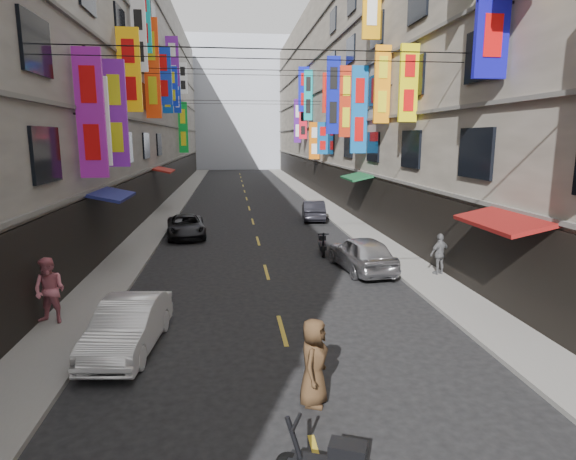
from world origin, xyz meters
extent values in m
cube|color=slate|center=(-6.00, 42.00, 0.06)|extent=(2.00, 90.00, 0.12)
cube|color=slate|center=(6.00, 42.00, 0.06)|extent=(2.00, 90.00, 0.12)
cube|color=gray|center=(-12.00, 42.00, 9.50)|extent=(10.00, 90.00, 19.00)
cube|color=black|center=(-6.95, 42.00, 1.50)|extent=(0.12, 85.50, 3.00)
cube|color=#66635E|center=(-6.94, 42.00, 3.20)|extent=(0.16, 90.00, 0.14)
cube|color=#66635E|center=(-6.94, 42.00, 6.40)|extent=(0.16, 90.00, 0.14)
cube|color=#66635E|center=(-6.94, 42.00, 9.60)|extent=(0.16, 90.00, 0.14)
cube|color=#66635E|center=(-6.94, 42.00, 12.80)|extent=(0.16, 90.00, 0.14)
cube|color=#A79D8C|center=(12.00, 42.00, 9.50)|extent=(10.00, 90.00, 19.00)
cube|color=black|center=(6.95, 42.00, 1.50)|extent=(0.12, 85.50, 3.00)
cube|color=#66635E|center=(6.94, 42.00, 3.20)|extent=(0.16, 90.00, 0.14)
cube|color=#66635E|center=(6.94, 42.00, 6.40)|extent=(0.16, 90.00, 0.14)
cube|color=#66635E|center=(6.94, 42.00, 9.60)|extent=(0.16, 90.00, 0.14)
cube|color=#66635E|center=(6.94, 42.00, 12.80)|extent=(0.16, 90.00, 0.14)
cube|color=#A7ACBA|center=(0.00, 92.00, 11.00)|extent=(18.00, 8.00, 22.00)
cube|color=#0F0D98|center=(6.39, 19.52, 9.21)|extent=(1.02, 0.18, 4.32)
cylinder|color=black|center=(6.44, 19.52, 9.21)|extent=(1.12, 0.08, 0.08)
cube|color=#841885|center=(-6.40, 24.18, 6.18)|extent=(1.01, 0.18, 4.67)
cylinder|color=black|center=(-6.45, 24.18, 6.18)|extent=(1.11, 0.08, 0.08)
cube|color=silver|center=(-6.54, 26.07, 5.96)|extent=(0.72, 0.18, 3.54)
cylinder|color=black|center=(-6.59, 26.07, 5.96)|extent=(0.82, 0.08, 0.08)
cube|color=yellow|center=(6.49, 26.45, 7.66)|extent=(0.82, 0.18, 3.30)
cylinder|color=black|center=(6.54, 26.45, 7.66)|extent=(0.92, 0.08, 0.08)
cube|color=#6D1A94|center=(-6.40, 28.23, 6.37)|extent=(0.99, 0.18, 4.70)
cylinder|color=black|center=(-6.45, 28.23, 6.37)|extent=(1.09, 0.08, 0.08)
cube|color=orange|center=(6.49, 30.24, 8.00)|extent=(0.82, 0.18, 3.87)
cylinder|color=black|center=(6.54, 30.24, 8.00)|extent=(0.92, 0.08, 0.08)
cube|color=#FFB50D|center=(-6.33, 31.56, 8.69)|extent=(1.13, 0.18, 4.13)
cylinder|color=black|center=(-6.38, 31.56, 8.69)|extent=(1.23, 0.08, 0.08)
cube|color=#0E5AAC|center=(6.41, 34.36, 6.96)|extent=(0.98, 0.18, 5.12)
cylinder|color=black|center=(6.46, 34.36, 6.96)|extent=(1.08, 0.08, 0.08)
cube|color=silver|center=(-6.48, 35.82, 11.15)|extent=(0.84, 0.18, 3.99)
cylinder|color=black|center=(-6.53, 35.82, 11.15)|extent=(0.94, 0.08, 0.08)
cube|color=#0DA2A3|center=(-6.48, 37.79, 12.61)|extent=(0.84, 0.18, 4.15)
cylinder|color=black|center=(-6.53, 37.79, 12.61)|extent=(0.94, 0.08, 0.08)
cube|color=red|center=(6.45, 37.96, 7.70)|extent=(0.89, 0.18, 4.65)
cylinder|color=black|center=(6.50, 37.96, 7.70)|extent=(0.99, 0.08, 0.08)
cube|color=#F23C0D|center=(-6.40, 39.52, 9.84)|extent=(1.01, 0.18, 6.42)
cylinder|color=black|center=(-6.45, 39.52, 9.84)|extent=(1.11, 0.08, 0.08)
cube|color=#0D16A0|center=(6.40, 41.88, 8.43)|extent=(1.01, 0.18, 5.64)
cylinder|color=black|center=(6.45, 41.88, 8.43)|extent=(1.11, 0.08, 0.08)
cube|color=#0E2DAB|center=(-6.28, 44.13, 9.95)|extent=(1.24, 0.18, 4.25)
cylinder|color=black|center=(-6.33, 44.13, 9.95)|extent=(1.34, 0.08, 0.08)
cube|color=red|center=(6.48, 44.43, 8.85)|extent=(0.83, 0.18, 3.10)
cylinder|color=black|center=(6.53, 44.43, 8.85)|extent=(0.93, 0.08, 0.08)
cube|color=#0C5199|center=(6.45, 46.15, 5.29)|extent=(0.90, 0.18, 2.67)
cylinder|color=black|center=(6.50, 46.15, 5.29)|extent=(1.00, 0.08, 0.08)
cube|color=#0D43A2|center=(-6.47, 47.85, 9.17)|extent=(0.86, 0.18, 3.62)
cylinder|color=black|center=(-6.52, 47.85, 9.17)|extent=(0.96, 0.08, 0.08)
cube|color=#1024BB|center=(-6.36, 50.35, 9.79)|extent=(1.08, 0.18, 3.42)
cylinder|color=black|center=(-6.41, 50.35, 9.79)|extent=(1.18, 0.08, 0.08)
cube|color=#D45F0B|center=(6.41, 50.05, 5.06)|extent=(0.97, 0.18, 3.36)
cylinder|color=black|center=(6.46, 50.05, 5.06)|extent=(1.07, 0.08, 0.08)
cube|color=#641888|center=(-6.33, 51.55, 12.08)|extent=(1.13, 0.18, 4.31)
cylinder|color=black|center=(-6.38, 51.55, 12.08)|extent=(1.23, 0.08, 0.08)
cube|color=#0D969C|center=(6.48, 54.26, 9.49)|extent=(0.84, 0.18, 4.86)
cylinder|color=black|center=(6.53, 54.26, 9.49)|extent=(0.94, 0.08, 0.08)
cube|color=#0E27A4|center=(-6.55, 56.44, 9.77)|extent=(0.70, 0.18, 3.92)
cylinder|color=black|center=(-6.60, 56.44, 9.77)|extent=(0.80, 0.08, 0.08)
cube|color=#0F17B8|center=(6.34, 56.34, 10.25)|extent=(1.11, 0.18, 4.49)
cylinder|color=black|center=(6.39, 56.34, 10.25)|extent=(1.21, 0.08, 0.08)
cube|color=red|center=(6.48, 57.68, 6.83)|extent=(0.84, 0.18, 3.21)
cylinder|color=black|center=(6.53, 57.68, 6.83)|extent=(0.94, 0.08, 0.08)
cube|color=#0C8628|center=(-6.40, 59.89, 6.43)|extent=(1.00, 0.18, 5.43)
cylinder|color=black|center=(-6.45, 59.89, 6.43)|extent=(1.10, 0.08, 0.08)
cube|color=silver|center=(-6.43, 62.34, 11.89)|extent=(0.93, 0.18, 3.36)
cylinder|color=black|center=(-6.48, 62.34, 11.89)|extent=(1.03, 0.08, 0.08)
cube|color=#4A167C|center=(6.49, 62.14, 7.26)|extent=(0.81, 0.18, 4.96)
cylinder|color=black|center=(6.54, 62.14, 7.26)|extent=(0.91, 0.08, 0.08)
cube|color=maroon|center=(6.30, 18.00, 3.00)|extent=(1.39, 3.20, 0.41)
cube|color=navy|center=(-6.30, 26.00, 3.00)|extent=(1.39, 3.20, 0.41)
cube|color=#154E2A|center=(6.30, 34.00, 3.00)|extent=(1.39, 3.20, 0.41)
cube|color=maroon|center=(-6.30, 42.00, 3.00)|extent=(1.39, 3.20, 0.41)
cylinder|color=black|center=(0.00, 22.00, 8.20)|extent=(14.00, 0.04, 0.04)
cylinder|color=black|center=(0.00, 36.00, 9.40)|extent=(14.00, 0.04, 0.04)
cylinder|color=black|center=(0.00, 50.00, 8.60)|extent=(14.00, 0.04, 0.04)
cube|color=gold|center=(0.00, 18.00, 0.01)|extent=(0.12, 2.20, 0.01)
cube|color=gold|center=(0.00, 24.00, 0.01)|extent=(0.12, 2.20, 0.01)
cube|color=gold|center=(0.00, 30.00, 0.01)|extent=(0.12, 2.20, 0.01)
cube|color=gold|center=(0.00, 36.00, 0.01)|extent=(0.12, 2.20, 0.01)
cube|color=gold|center=(0.00, 42.00, 0.01)|extent=(0.12, 2.20, 0.01)
cube|color=gold|center=(0.00, 48.00, 0.01)|extent=(0.12, 2.20, 0.01)
cube|color=gold|center=(0.00, 54.00, 0.01)|extent=(0.12, 2.20, 0.01)
cube|color=gold|center=(0.00, 60.00, 0.01)|extent=(0.12, 2.20, 0.01)
cube|color=gold|center=(0.00, 66.00, 0.01)|extent=(0.12, 2.20, 0.01)
cube|color=gold|center=(0.00, 72.00, 0.01)|extent=(0.12, 2.20, 0.01)
cube|color=gold|center=(0.00, 78.00, 0.01)|extent=(0.12, 2.20, 0.01)
cube|color=black|center=(0.30, 11.58, 0.75)|extent=(0.63, 0.51, 0.22)
cylinder|color=black|center=(-0.44, 11.90, 0.70)|extent=(0.36, 0.21, 0.88)
cylinder|color=black|center=(-0.44, 11.90, 1.05)|extent=(0.25, 0.48, 0.06)
cylinder|color=black|center=(2.74, 26.15, 0.25)|extent=(0.18, 0.51, 0.50)
cylinder|color=black|center=(2.89, 27.44, 0.25)|extent=(0.18, 0.51, 0.50)
cube|color=black|center=(2.81, 26.79, 0.40)|extent=(0.45, 1.33, 0.18)
cube|color=black|center=(2.84, 27.04, 0.75)|extent=(0.38, 0.58, 0.22)
cylinder|color=black|center=(2.75, 26.25, 0.70)|extent=(0.12, 0.36, 0.88)
cylinder|color=black|center=(2.75, 26.25, 1.05)|extent=(0.50, 0.12, 0.06)
imported|color=white|center=(-4.00, 17.21, 0.65)|extent=(1.76, 4.04, 1.29)
imported|color=black|center=(-3.82, 31.50, 0.59)|extent=(2.46, 4.48, 1.19)
imported|color=#AAAAAE|center=(3.84, 23.76, 0.73)|extent=(2.21, 4.44, 1.45)
imported|color=#292931|center=(4.00, 36.19, 0.64)|extent=(1.77, 4.04, 1.29)
imported|color=#D4707F|center=(-6.49, 19.04, 1.07)|extent=(1.06, 0.86, 1.90)
imported|color=#5F5F61|center=(6.60, 22.53, 0.92)|extent=(1.06, 0.81, 1.60)
imported|color=#442E1B|center=(0.23, 14.16, 0.90)|extent=(0.91, 1.05, 1.81)
camera|label=1|loc=(-1.33, 5.34, 5.31)|focal=30.00mm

